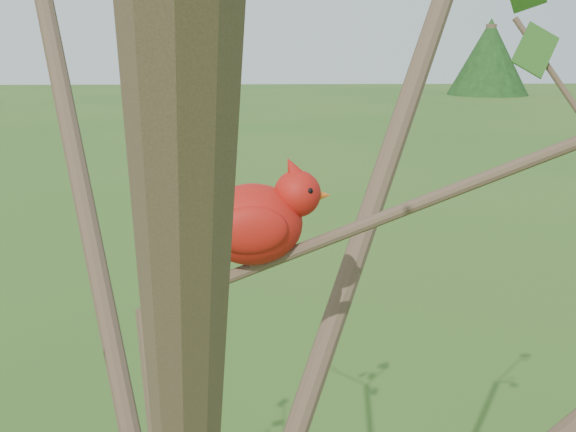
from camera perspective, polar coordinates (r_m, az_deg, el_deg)
The scene contains 3 objects.
crabapple_tree at distance 0.88m, azimuth -7.83°, elevation 0.40°, with size 2.35×2.05×2.95m.
cardinal at distance 0.99m, azimuth -2.42°, elevation -0.30°, with size 0.23×0.13×0.16m.
distant_trees at distance 26.87m, azimuth -3.76°, elevation 11.72°, with size 39.17×15.36×3.32m.
Camera 1 is at (0.11, -0.87, 2.32)m, focal length 45.00 mm.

